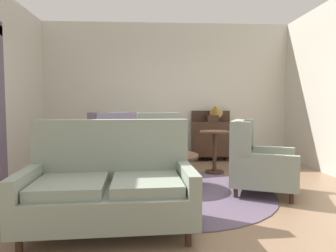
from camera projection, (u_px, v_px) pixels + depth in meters
name	position (u px, v px, depth m)	size (l,w,h in m)	color
ground	(180.00, 200.00, 3.77)	(8.30, 8.30, 0.00)	#896B51
wall_back	(167.00, 92.00, 6.61)	(5.60, 0.08, 2.99)	beige
baseboard_back	(167.00, 156.00, 6.66)	(5.44, 0.03, 0.12)	#382319
area_rug	(178.00, 192.00, 4.07)	(2.61, 2.61, 0.01)	#5B4C60
coffee_table	(165.00, 160.00, 4.31)	(0.96, 0.96, 0.48)	#382319
porcelain_vase	(163.00, 144.00, 4.27)	(0.20, 0.20, 0.36)	#4C7A66
settee	(110.00, 187.00, 2.85)	(1.62, 0.92, 1.05)	gray
armchair_near_sideboard	(257.00, 162.00, 4.05)	(1.07, 1.07, 0.99)	gray
armchair_beside_settee	(107.00, 150.00, 4.90)	(1.11, 1.11, 1.08)	slate
armchair_back_corner	(154.00, 145.00, 5.68)	(0.98, 1.08, 1.06)	gray
side_table	(215.00, 148.00, 5.20)	(0.51, 0.51, 0.75)	#382319
sideboard	(212.00, 138.00, 6.45)	(0.85, 0.38, 1.07)	#382319
gramophone	(215.00, 112.00, 6.32)	(0.37, 0.43, 0.46)	#382319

